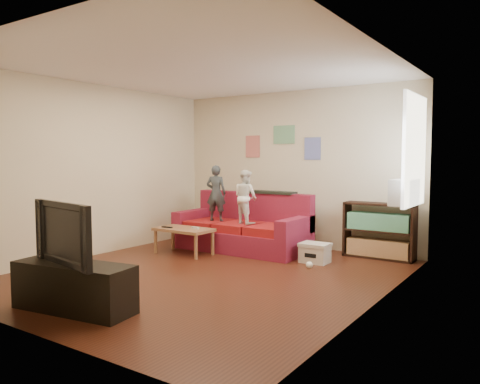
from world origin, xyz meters
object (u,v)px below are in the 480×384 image
Objects in this scene: sofa at (244,230)px; coffee_table at (184,232)px; child_a at (216,193)px; television at (73,232)px; file_box at (315,253)px; bookshelf at (379,234)px; tv_stand at (74,287)px; child_b at (246,197)px.

coffee_table is at bearing -123.94° from sofa.
child_a is at bearing -158.72° from sofa.
sofa is at bearing 105.00° from television.
coffee_table is 2.22× the size of file_box.
bookshelf is 2.53× the size of file_box.
sofa is 3.63m from tv_stand.
child_b is (0.15, -0.18, 0.58)m from sofa.
sofa is 0.62m from child_b.
file_box is at bearing 81.69° from television.
child_b is (0.60, 0.00, -0.04)m from child_a.
sofa is at bearing 86.44° from tv_stand.
file_box is 3.59m from television.
tv_stand reaches higher than coffee_table.
file_box is 3.53m from tv_stand.
sofa reaches higher than file_box.
television reaches higher than coffee_table.
child_b reaches higher than tv_stand.
child_a reaches higher than child_b.
sofa is 2.39× the size of coffee_table.
coffee_table reaches higher than file_box.
television is (0.78, -3.44, -0.14)m from child_a.
file_box is (1.43, -0.26, -0.18)m from sofa.
coffee_table is (-0.58, -0.87, 0.03)m from sofa.
sofa reaches higher than coffee_table.
tv_stand is 0.56m from television.
sofa is 5.29× the size of file_box.
child_a is 3.59m from tv_stand.
child_b reaches higher than file_box.
sofa is 1.05m from coffee_table.
bookshelf is 0.98× the size of television.
bookshelf is 0.82× the size of tv_stand.
file_box is at bearing 159.65° from child_a.
sofa is 2.34× the size of child_a.
tv_stand is at bearing -71.68° from coffee_table.
bookshelf is at bearing 58.21° from tv_stand.
bookshelf is (2.70, 1.45, 0.02)m from coffee_table.
coffee_table is 0.87× the size of bookshelf.
bookshelf is (2.57, 0.76, -0.56)m from child_a.
television is at bearing -108.15° from file_box.
coffee_table is at bearing 99.61° from tv_stand.
television is at bearing -71.68° from coffee_table.
television reaches higher than file_box.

